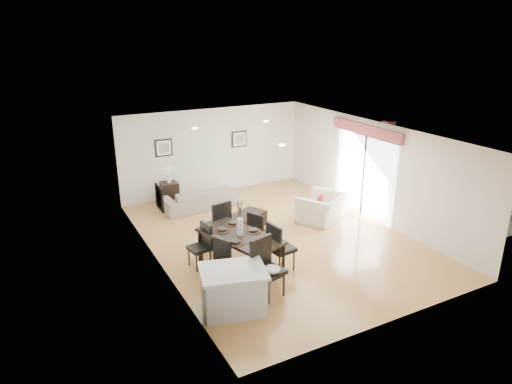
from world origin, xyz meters
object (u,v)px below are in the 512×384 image
dining_chair_foot (219,222)px  dining_chair_head (265,264)px  kitchen_island (233,290)px  sofa (200,198)px  bar_stool (272,272)px  dining_chair_enear (278,245)px  dining_table (240,238)px  dining_chair_wnear (219,260)px  armchair (321,208)px  dining_chair_wfar (202,243)px  dining_chair_efar (258,231)px  coffee_table (247,221)px  side_table (170,193)px

dining_chair_foot → dining_chair_head: bearing=78.2°
kitchen_island → sofa: bearing=90.1°
dining_chair_head → kitchen_island: dining_chair_head is taller
sofa → bar_stool: (-0.51, -5.17, 0.25)m
dining_chair_enear → bar_stool: size_ratio=1.67×
dining_table → dining_chair_wnear: dining_chair_wnear is taller
armchair → dining_chair_wfar: (-3.77, -0.84, 0.17)m
dining_table → dining_chair_wfar: bearing=126.9°
dining_chair_wnear → dining_chair_enear: size_ratio=0.90×
armchair → dining_chair_efar: (-2.40, -0.89, 0.19)m
dining_table → coffee_table: (1.11, 1.87, -0.52)m
dining_chair_wfar → side_table: bearing=163.2°
side_table → kitchen_island: kitchen_island is taller
dining_chair_efar → kitchen_island: 2.37m
side_table → dining_chair_head: bearing=-89.1°
dining_chair_efar → dining_table: bearing=97.0°
kitchen_island → bar_stool: kitchen_island is taller
dining_chair_wfar → dining_chair_foot: bearing=125.3°
dining_table → dining_chair_foot: size_ratio=1.82×
dining_chair_wnear → dining_table: bearing=95.7°
armchair → dining_chair_enear: dining_chair_enear is taller
coffee_table → dining_chair_head: bearing=-134.5°
armchair → dining_chair_head: bearing=10.0°
dining_chair_enear → armchair: bearing=-59.7°
dining_chair_wfar → dining_chair_efar: 1.37m
sofa → dining_chair_wfar: bearing=67.5°
sofa → dining_chair_enear: dining_chair_enear is taller
coffee_table → kitchen_island: kitchen_island is taller
dining_chair_enear → dining_chair_wfar: bearing=47.4°
armchair → bar_stool: bearing=12.7°
dining_chair_efar → side_table: dining_chair_efar is taller
dining_chair_foot → kitchen_island: dining_chair_foot is taller
sofa → dining_chair_foot: 2.67m
sofa → bar_stool: size_ratio=3.26×
dining_chair_wfar → kitchen_island: 1.89m
sofa → dining_table: (-0.52, -3.78, 0.40)m
dining_chair_foot → side_table: dining_chair_foot is taller
sofa → dining_chair_efar: (0.16, -3.34, 0.26)m
coffee_table → sofa: bearing=83.1°
dining_table → bar_stool: size_ratio=3.19×
side_table → dining_chair_wnear: bearing=-96.4°
dining_chair_wfar → dining_chair_head: dining_chair_head is taller
dining_table → bar_stool: (0.01, -1.39, -0.15)m
side_table → bar_stool: size_ratio=0.98×
sofa → coffee_table: sofa is taller
dining_chair_wfar → dining_chair_enear: size_ratio=0.89×
bar_stool → dining_chair_efar: bearing=69.8°
side_table → dining_table: bearing=-88.5°
armchair → kitchen_island: kitchen_island is taller
coffee_table → bar_stool: (-1.10, -3.26, 0.37)m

